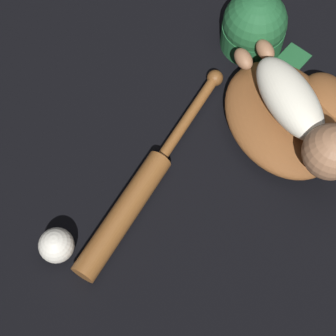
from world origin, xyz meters
TOP-DOWN VIEW (x-y plane):
  - ground_plane at (0.00, 0.00)m, footprint 6.00×6.00m
  - baseball_glove at (-0.01, -0.03)m, footprint 0.36×0.33m
  - baby_figure at (0.06, -0.04)m, footprint 0.40×0.17m
  - baseball_bat at (0.09, -0.42)m, footprint 0.44×0.44m
  - baseball at (0.17, -0.61)m, footprint 0.08×0.08m
  - baseball_cap at (-0.25, -0.04)m, footprint 0.24×0.22m

SIDE VIEW (x-z plane):
  - ground_plane at x=0.00m, z-range 0.00..0.00m
  - baseball_bat at x=0.09m, z-range 0.00..0.06m
  - baseball at x=0.17m, z-range 0.00..0.08m
  - baseball_glove at x=-0.01m, z-range 0.00..0.08m
  - baseball_cap at x=-0.25m, z-range -0.01..0.14m
  - baby_figure at x=0.06m, z-range 0.07..0.19m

